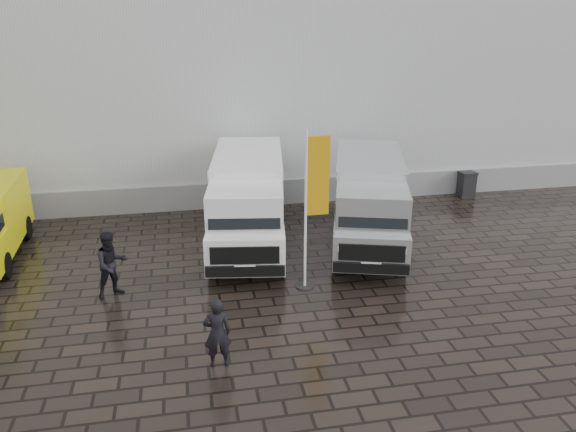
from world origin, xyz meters
The scene contains 9 objects.
ground centered at (0.00, 0.00, 0.00)m, with size 120.00×120.00×0.00m, color black.
exhibition_hall centered at (2.00, 16.00, 6.00)m, with size 44.00×16.00×12.00m, color silver.
hall_plinth centered at (2.00, 7.95, 0.50)m, with size 44.00×0.15×1.00m, color gray.
van_white centered at (-0.65, 4.16, 1.43)m, with size 2.20×6.61×2.87m, color white, non-canonical shape.
van_silver centered at (3.21, 3.55, 1.39)m, with size 2.13×6.40×2.77m, color silver, non-canonical shape.
flagpole centered at (0.71, 0.90, 2.46)m, with size 0.88×0.50×4.47m.
wheelie_bin centered at (8.79, 7.51, 0.52)m, with size 0.62×0.62×1.03m, color black.
person_front centered at (-2.11, -2.34, 0.82)m, with size 0.60×0.39×1.64m, color black.
person_tent centered at (-4.67, 1.41, 0.92)m, with size 0.89×0.70×1.84m, color black.
Camera 1 is at (-2.54, -12.84, 7.43)m, focal length 35.00 mm.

